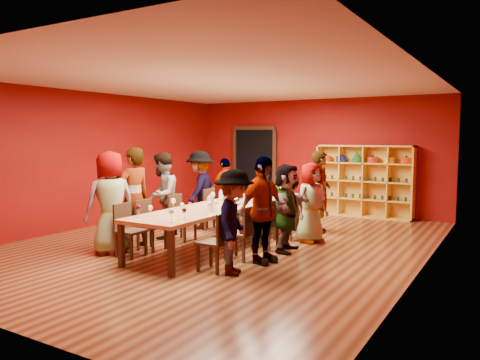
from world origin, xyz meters
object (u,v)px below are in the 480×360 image
chair_person_right_1 (244,230)px  person_right_1 (262,210)px  person_left_0 (110,202)px  person_right_0 (234,222)px  shelving_unit (364,178)px  person_left_2 (162,195)px  chair_person_right_4 (310,208)px  person_right_4 (321,192)px  wine_bottle (278,190)px  chair_person_left_4 (238,201)px  person_left_3 (200,190)px  chair_person_right_0 (218,239)px  chair_person_left_2 (180,215)px  spittoon_bowl (231,201)px  chair_person_left_3 (213,207)px  chair_person_right_2 (269,222)px  chair_person_left_1 (148,222)px  person_left_1 (134,198)px  chair_person_left_0 (127,227)px  chair_person_right_3 (290,214)px  tasting_table (224,207)px  person_right_3 (311,203)px  person_right_2 (287,208)px  person_left_4 (226,190)px

chair_person_right_1 → person_right_1: bearing=0.0°
person_left_0 → person_right_0: 2.49m
shelving_unit → person_left_2: bearing=-121.2°
shelving_unit → chair_person_right_4: bearing=-101.6°
person_right_4 → wine_bottle: bearing=82.7°
chair_person_left_4 → person_right_0: (2.10, -3.58, 0.28)m
person_left_3 → chair_person_right_0: bearing=25.2°
person_right_1 → chair_person_right_4: bearing=18.0°
chair_person_left_2 → person_right_1: size_ratio=0.52×
spittoon_bowl → chair_person_right_1: bearing=-47.4°
spittoon_bowl → person_left_3: bearing=145.4°
chair_person_left_3 → chair_person_right_2: (1.82, -0.91, 0.00)m
chair_person_left_1 → person_left_1: bearing=180.0°
person_right_4 → person_right_0: bearing=158.0°
chair_person_right_1 → spittoon_bowl: bearing=132.6°
person_left_2 → chair_person_right_2: person_left_2 is taller
chair_person_right_2 → chair_person_right_4: 1.90m
chair_person_right_0 → chair_person_left_3: bearing=125.5°
chair_person_left_0 → chair_person_right_3: size_ratio=1.00×
chair_person_right_1 → chair_person_right_0: bearing=-90.0°
chair_person_left_0 → spittoon_bowl: bearing=56.4°
person_right_1 → spittoon_bowl: person_right_1 is taller
tasting_table → person_right_4: bearing=59.4°
person_right_0 → person_right_3: 2.55m
person_left_2 → person_right_4: (2.49, 2.15, 0.01)m
person_left_3 → person_left_0: bearing=-16.1°
chair_person_left_0 → chair_person_right_1: same height
chair_person_left_1 → person_right_2: person_right_2 is taller
person_left_2 → chair_person_right_0: bearing=37.1°
person_right_0 → person_right_2: 1.64m
chair_person_left_1 → chair_person_right_4: bearing=59.1°
wine_bottle → chair_person_right_0: bearing=-78.9°
person_right_0 → person_left_3: bearing=21.5°
person_right_3 → wine_bottle: (-1.08, 0.75, 0.11)m
person_left_1 → chair_person_left_4: person_left_1 is taller
chair_person_left_0 → person_left_4: bearing=95.3°
tasting_table → person_left_0: person_left_0 is taller
chair_person_left_0 → person_right_1: 2.32m
person_left_1 → chair_person_right_1: person_left_1 is taller
person_left_0 → chair_person_right_4: size_ratio=1.99×
person_left_3 → chair_person_right_2: size_ratio=1.91×
chair_person_right_0 → person_right_3: size_ratio=0.58×
person_left_0 → spittoon_bowl: (1.45, 1.60, -0.06)m
chair_person_right_1 → wine_bottle: 2.64m
wine_bottle → chair_person_left_4: bearing=166.0°
person_left_0 → person_right_3: bearing=156.7°
person_left_1 → chair_person_left_2: (0.33, 0.89, -0.41)m
person_left_3 → person_left_4: person_left_3 is taller
chair_person_left_2 → chair_person_left_0: bearing=-90.0°
chair_person_right_3 → wine_bottle: (-0.64, 0.75, 0.38)m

